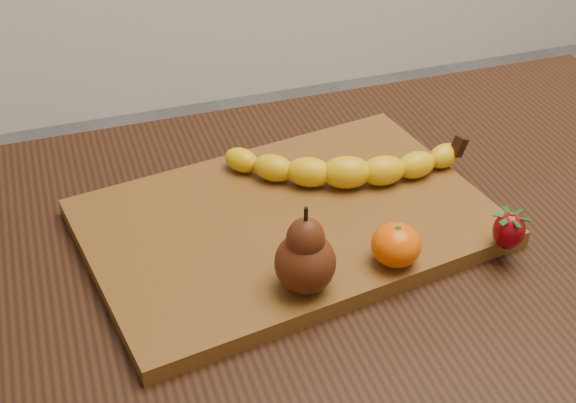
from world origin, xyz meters
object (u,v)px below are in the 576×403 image
object	(u,v)px
cutting_board	(288,223)
table	(368,306)
pear	(305,249)
mandarin	(396,245)

from	to	relation	value
cutting_board	table	bearing A→B (deg)	-41.13
cutting_board	pear	xyz separation A→B (m)	(-0.02, -0.12, 0.06)
cutting_board	mandarin	distance (m)	0.14
pear	mandarin	bearing A→B (deg)	3.70
table	pear	bearing A→B (deg)	-147.94
cutting_board	pear	world-z (taller)	pear
pear	mandarin	distance (m)	0.11
table	mandarin	distance (m)	0.15
mandarin	table	bearing A→B (deg)	87.56
table	cutting_board	world-z (taller)	cutting_board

